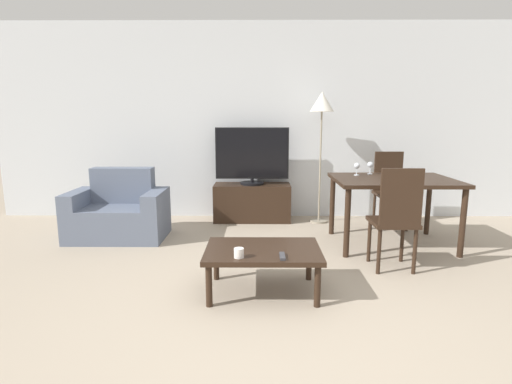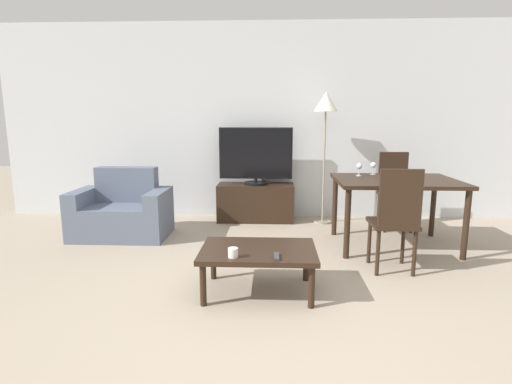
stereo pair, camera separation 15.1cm
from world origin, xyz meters
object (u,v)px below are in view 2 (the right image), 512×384
(coffee_table, at_px, (258,254))
(dining_chair_far, at_px, (394,187))
(tv, at_px, (256,156))
(cup_white_near, at_px, (233,253))
(dining_table, at_px, (396,187))
(remote_primary, at_px, (276,256))
(dining_chair_near, at_px, (396,216))
(wine_glass_center, at_px, (359,167))
(wine_glass_left, at_px, (373,166))
(armchair, at_px, (122,212))
(tv_stand, at_px, (256,202))
(floor_lamp, at_px, (326,110))

(coffee_table, xyz_separation_m, dining_chair_far, (1.67, 2.05, 0.21))
(tv, relative_size, cup_white_near, 13.13)
(dining_table, relative_size, remote_primary, 8.59)
(dining_chair_near, height_order, dining_chair_far, same)
(tv, bearing_deg, wine_glass_center, -34.89)
(remote_primary, distance_m, cup_white_near, 0.33)
(dining_chair_far, height_order, cup_white_near, dining_chair_far)
(coffee_table, relative_size, wine_glass_left, 6.34)
(armchair, relative_size, remote_primary, 7.32)
(tv_stand, xyz_separation_m, coffee_table, (0.13, -2.34, 0.07))
(floor_lamp, relative_size, remote_primary, 11.63)
(coffee_table, height_order, dining_table, dining_table)
(coffee_table, bearing_deg, dining_chair_near, 21.14)
(remote_primary, distance_m, wine_glass_center, 2.00)
(coffee_table, relative_size, wine_glass_center, 6.34)
(armchair, xyz_separation_m, remote_primary, (1.84, -1.73, 0.09))
(dining_chair_far, xyz_separation_m, remote_primary, (-1.53, -2.26, -0.16))
(floor_lamp, relative_size, wine_glass_left, 11.95)
(dining_table, height_order, floor_lamp, floor_lamp)
(armchair, xyz_separation_m, tv_stand, (1.57, 0.82, -0.03))
(tv, distance_m, cup_white_near, 2.60)
(cup_white_near, bearing_deg, tv_stand, 88.71)
(wine_glass_center, bearing_deg, tv, 145.11)
(dining_chair_near, bearing_deg, dining_table, 74.09)
(coffee_table, height_order, dining_chair_near, dining_chair_near)
(wine_glass_center, bearing_deg, armchair, 179.26)
(wine_glass_center, bearing_deg, dining_chair_far, 44.31)
(cup_white_near, bearing_deg, floor_lamp, 68.47)
(dining_chair_far, distance_m, remote_primary, 2.73)
(dining_chair_far, distance_m, wine_glass_center, 0.87)
(coffee_table, height_order, cup_white_near, cup_white_near)
(armchair, xyz_separation_m, cup_white_near, (1.51, -1.74, 0.12))
(tv_stand, bearing_deg, tv, -90.00)
(dining_table, relative_size, dining_chair_far, 1.32)
(cup_white_near, xyz_separation_m, wine_glass_left, (1.46, 1.81, 0.45))
(dining_chair_far, xyz_separation_m, floor_lamp, (-0.88, 0.20, 0.97))
(armchair, distance_m, tv, 1.87)
(tv_stand, xyz_separation_m, dining_chair_near, (1.35, -1.87, 0.28))
(coffee_table, relative_size, dining_chair_near, 0.95)
(floor_lamp, height_order, cup_white_near, floor_lamp)
(cup_white_near, bearing_deg, coffee_table, 49.02)
(armchair, distance_m, dining_chair_near, 3.11)
(armchair, relative_size, tv_stand, 1.05)
(wine_glass_center, bearing_deg, dining_chair_near, -82.82)
(tv, bearing_deg, dining_table, -34.37)
(dining_table, height_order, wine_glass_center, wine_glass_center)
(coffee_table, bearing_deg, wine_glass_center, 53.71)
(dining_table, height_order, dining_chair_far, dining_chair_far)
(armchair, height_order, remote_primary, armchair)
(dining_chair_near, height_order, remote_primary, dining_chair_near)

